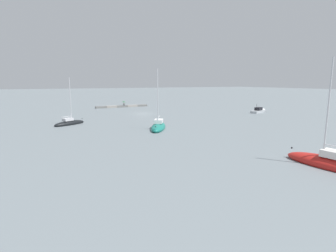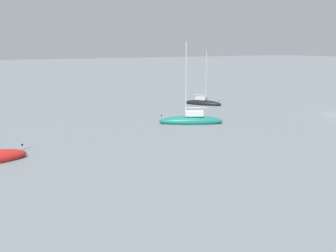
% 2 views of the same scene
% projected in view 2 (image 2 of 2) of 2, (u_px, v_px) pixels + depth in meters
% --- Properties ---
extents(sailboat_teal_mid, '(5.98, 7.96, 10.38)m').
position_uv_depth(sailboat_teal_mid, '(191.00, 120.00, 53.62)').
color(sailboat_teal_mid, '#197266').
rests_on(sailboat_teal_mid, ground_plane).
extents(sailboat_black_outer, '(6.34, 4.81, 8.96)m').
position_uv_depth(sailboat_black_outer, '(203.00, 103.00, 70.33)').
color(sailboat_black_outer, black).
rests_on(sailboat_black_outer, ground_plane).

